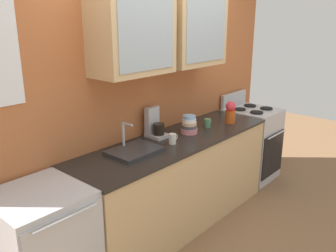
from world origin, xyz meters
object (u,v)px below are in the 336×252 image
object	(u,v)px
cup_near_sink	(173,139)
sink_faucet	(134,150)
vase	(230,112)
stove_range	(251,143)
cup_near_bowls	(208,123)
dishwasher	(44,251)
bowl_stack	(189,125)
coffee_maker	(155,126)

from	to	relation	value
cup_near_sink	sink_faucet	bearing A→B (deg)	164.28
sink_faucet	vase	distance (m)	1.33
sink_faucet	cup_near_sink	xyz separation A→B (m)	(0.39, -0.11, 0.03)
stove_range	vase	xyz separation A→B (m)	(-0.70, -0.10, 0.57)
vase	cup_near_bowls	world-z (taller)	vase
cup_near_bowls	dishwasher	size ratio (longest dim) A/B	0.12
cup_near_sink	dishwasher	size ratio (longest dim) A/B	0.11
vase	sink_faucet	bearing A→B (deg)	173.60
cup_near_sink	bowl_stack	bearing A→B (deg)	13.20
sink_faucet	cup_near_sink	world-z (taller)	sink_faucet
bowl_stack	dishwasher	bearing A→B (deg)	-179.01
vase	cup_near_sink	bearing A→B (deg)	177.63
sink_faucet	coffee_maker	bearing A→B (deg)	20.13
coffee_maker	dishwasher	bearing A→B (deg)	-171.14
sink_faucet	coffee_maker	world-z (taller)	coffee_maker
stove_range	cup_near_sink	distance (m)	1.71
bowl_stack	cup_near_sink	xyz separation A→B (m)	(-0.35, -0.08, -0.03)
vase	dishwasher	bearing A→B (deg)	177.68
vase	cup_near_sink	xyz separation A→B (m)	(-0.93, 0.04, -0.07)
cup_near_bowls	coffee_maker	world-z (taller)	coffee_maker
cup_near_sink	coffee_maker	size ratio (longest dim) A/B	0.36
vase	cup_near_sink	distance (m)	0.93
stove_range	dishwasher	world-z (taller)	stove_range
coffee_maker	cup_near_bowls	bearing A→B (deg)	-20.09
dishwasher	cup_near_bowls	bearing A→B (deg)	0.02
cup_near_sink	cup_near_bowls	world-z (taller)	cup_near_sink
stove_range	vase	size ratio (longest dim) A/B	4.46
stove_range	sink_faucet	distance (m)	2.07
dishwasher	coffee_maker	bearing A→B (deg)	8.86
dishwasher	vase	bearing A→B (deg)	-2.32
bowl_stack	coffee_maker	xyz separation A→B (m)	(-0.30, 0.19, 0.02)
bowl_stack	vase	distance (m)	0.59
cup_near_bowls	sink_faucet	bearing A→B (deg)	176.90
cup_near_sink	stove_range	bearing A→B (deg)	2.01
cup_near_sink	coffee_maker	world-z (taller)	coffee_maker
cup_near_sink	dishwasher	bearing A→B (deg)	177.73
sink_faucet	cup_near_bowls	size ratio (longest dim) A/B	4.13
sink_faucet	bowl_stack	size ratio (longest dim) A/B	2.41
cup_near_bowls	cup_near_sink	bearing A→B (deg)	-175.18
coffee_maker	sink_faucet	bearing A→B (deg)	-159.87
bowl_stack	cup_near_sink	world-z (taller)	bowl_stack
vase	dishwasher	xyz separation A→B (m)	(-2.26, 0.09, -0.58)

